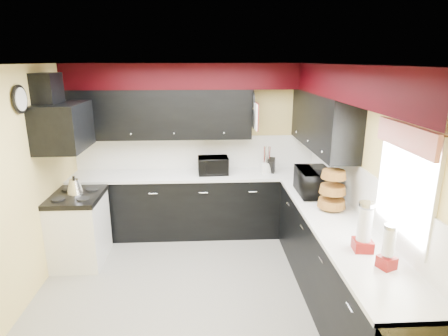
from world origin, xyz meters
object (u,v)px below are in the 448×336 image
utensil_crock (267,167)px  knife_block (271,166)px  toaster_oven (213,165)px  microwave (314,182)px  kettle (75,187)px

utensil_crock → knife_block: (0.07, -0.00, 0.03)m
toaster_oven → knife_block: toaster_oven is taller
utensil_crock → microwave: bearing=-64.8°
toaster_oven → microwave: size_ratio=0.77×
microwave → kettle: microwave is taller
toaster_oven → microwave: (1.22, -0.92, 0.03)m
microwave → knife_block: (-0.37, 0.92, -0.05)m
toaster_oven → knife_block: 0.85m
toaster_oven → kettle: (-1.76, -0.69, -0.05)m
toaster_oven → utensil_crock: (0.78, 0.00, -0.04)m
microwave → kettle: 2.99m
utensil_crock → kettle: size_ratio=0.83×
toaster_oven → knife_block: (0.85, 0.00, -0.02)m
microwave → utensil_crock: (-0.43, 0.92, -0.07)m
microwave → utensil_crock: 1.02m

